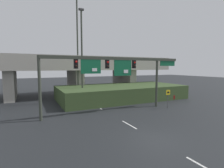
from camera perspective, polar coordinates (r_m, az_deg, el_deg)
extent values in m
plane|color=black|center=(13.34, 13.47, -16.94)|extent=(160.00, 160.00, 0.00)
cube|color=silver|center=(10.84, 28.37, -23.01)|extent=(0.14, 2.40, 0.01)
cube|color=silver|center=(15.90, 5.61, -13.07)|extent=(0.14, 2.40, 0.01)
cube|color=silver|center=(22.31, -4.44, -7.61)|extent=(0.14, 2.40, 0.01)
cube|color=silver|center=(29.20, -9.77, -4.55)|extent=(0.14, 2.40, 0.01)
cube|color=silver|center=(36.29, -13.02, -2.65)|extent=(0.14, 2.40, 0.01)
cylinder|color=#383D33|center=(17.65, -22.54, -1.32)|extent=(0.28, 0.28, 6.19)
cylinder|color=#383D33|center=(23.04, 14.36, 0.43)|extent=(0.28, 0.28, 6.19)
cube|color=#383D33|center=(19.91, 2.44, 8.28)|extent=(16.90, 0.32, 0.32)
cube|color=black|center=(18.07, -11.71, 6.44)|extent=(0.40, 0.28, 0.95)
sphere|color=red|center=(17.91, -11.59, 7.13)|extent=(0.22, 0.22, 0.22)
sphere|color=black|center=(17.90, -11.56, 5.77)|extent=(0.22, 0.22, 0.22)
cube|color=black|center=(19.22, -1.57, 6.49)|extent=(0.40, 0.28, 0.95)
sphere|color=red|center=(19.07, -1.36, 7.14)|extent=(0.22, 0.22, 0.22)
sphere|color=black|center=(19.06, -1.36, 5.85)|extent=(0.22, 0.22, 0.22)
cube|color=black|center=(20.88, 7.18, 6.37)|extent=(0.40, 0.28, 0.95)
sphere|color=red|center=(20.74, 7.45, 6.96)|extent=(0.22, 0.22, 0.22)
sphere|color=black|center=(20.74, 7.44, 5.78)|extent=(0.22, 0.22, 0.22)
cube|color=#115B38|center=(18.42, -6.88, 5.67)|extent=(2.18, 0.08, 1.48)
cube|color=white|center=(18.50, -5.70, 4.66)|extent=(0.54, 0.03, 0.32)
cube|color=#115B38|center=(19.99, 3.56, 5.26)|extent=(2.22, 0.08, 1.77)
cube|color=white|center=(20.14, 4.58, 4.12)|extent=(0.55, 0.03, 0.39)
cube|color=#115B38|center=(24.02, 17.66, 6.40)|extent=(2.43, 0.07, 0.64)
cylinder|color=#4C4C4C|center=(22.62, 17.73, -4.67)|extent=(0.08, 0.08, 2.34)
cube|color=yellow|center=(22.46, 17.87, -2.63)|extent=(0.60, 0.03, 0.60)
cube|color=black|center=(22.45, 17.90, -2.63)|extent=(0.33, 0.01, 0.21)
cylinder|color=#383D33|center=(25.10, -9.79, 8.49)|extent=(0.24, 0.24, 12.81)
cube|color=#333333|center=(26.27, -10.04, 22.84)|extent=(0.70, 0.36, 0.24)
cylinder|color=#383D33|center=(28.81, -11.18, 11.55)|extent=(0.24, 0.24, 16.29)
cube|color=#A39E93|center=(33.14, -12.11, 5.79)|extent=(36.70, 9.58, 1.49)
cube|color=#A39E93|center=(28.74, -9.96, 8.28)|extent=(36.70, 0.40, 0.90)
cube|color=#A39E93|center=(32.41, -30.15, -0.17)|extent=(1.40, 7.66, 4.55)
cube|color=#A39E93|center=(33.26, -12.00, 0.58)|extent=(1.40, 7.66, 4.55)
cube|color=#A39E93|center=(37.13, 3.77, 1.19)|extent=(1.40, 7.66, 4.55)
cube|color=#384C28|center=(28.07, 3.12, -2.69)|extent=(19.58, 9.19, 2.12)
cube|color=maroon|center=(28.12, 15.41, -4.13)|extent=(4.38, 2.25, 0.58)
cube|color=black|center=(27.93, 15.16, -2.88)|extent=(2.35, 1.86, 0.68)
cylinder|color=black|center=(29.53, 16.59, -3.96)|extent=(0.66, 0.29, 0.64)
cylinder|color=black|center=(28.28, 18.50, -4.43)|extent=(0.66, 0.29, 0.64)
cylinder|color=black|center=(28.08, 12.28, -4.34)|extent=(0.66, 0.29, 0.64)
cylinder|color=black|center=(26.77, 14.09, -4.86)|extent=(0.66, 0.29, 0.64)
cube|color=silver|center=(31.54, 17.08, -3.11)|extent=(4.57, 2.60, 0.61)
cube|color=black|center=(31.31, 16.93, -1.95)|extent=(2.50, 2.05, 0.71)
cylinder|color=black|center=(33.11, 17.33, -2.98)|extent=(0.67, 0.33, 0.64)
cylinder|color=black|center=(32.16, 19.69, -3.29)|extent=(0.67, 0.33, 0.64)
cylinder|color=black|center=(31.03, 14.36, -3.46)|extent=(0.67, 0.33, 0.64)
cylinder|color=black|center=(30.02, 16.80, -3.82)|extent=(0.67, 0.33, 0.64)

